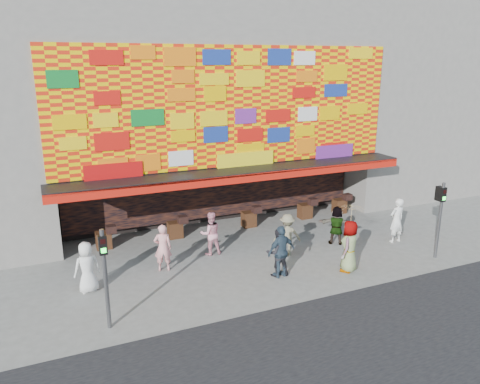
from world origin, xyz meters
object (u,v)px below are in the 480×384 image
at_px(ped_c, 278,252).
at_px(ped_h, 397,220).
at_px(signal_left, 105,268).
at_px(ped_d, 287,235).
at_px(ped_e, 281,252).
at_px(ped_a, 87,267).
at_px(ped_b, 163,248).
at_px(ped_g, 349,246).
at_px(ped_f, 337,225).
at_px(signal_right, 440,212).
at_px(ped_i, 211,233).
at_px(parasol, 352,216).

distance_m(ped_c, ped_h, 6.13).
distance_m(signal_left, ped_d, 7.72).
bearing_deg(ped_h, ped_e, 5.96).
xyz_separation_m(ped_a, ped_b, (2.70, 0.60, 0.01)).
height_order(ped_b, ped_c, ped_b).
height_order(ped_a, ped_g, ped_g).
bearing_deg(ped_e, ped_f, -161.68).
height_order(ped_b, ped_g, ped_g).
height_order(signal_right, ped_i, signal_right).
bearing_deg(ped_d, signal_left, 36.94).
bearing_deg(ped_h, ped_a, -6.02).
relative_size(ped_e, ped_f, 1.16).
bearing_deg(ped_i, ped_e, 123.34).
height_order(ped_g, ped_h, ped_g).
height_order(signal_left, ped_d, signal_left).
bearing_deg(ped_e, signal_left, 0.31).
bearing_deg(ped_g, signal_right, 136.14).
relative_size(ped_c, ped_e, 0.92).
distance_m(signal_right, ped_c, 6.55).
height_order(ped_b, ped_h, ped_h).
bearing_deg(ped_a, ped_h, 166.26).
height_order(ped_a, ped_e, ped_e).
bearing_deg(signal_left, parasol, 2.48).
bearing_deg(ped_a, ped_c, 156.25).
height_order(signal_left, signal_right, same).
distance_m(ped_d, ped_h, 4.91).
height_order(ped_d, ped_e, ped_e).
relative_size(ped_b, ped_e, 0.93).
distance_m(ped_c, ped_d, 1.89).
distance_m(ped_b, ped_h, 9.75).
xyz_separation_m(signal_left, parasol, (8.56, 0.37, 0.25)).
relative_size(signal_right, ped_a, 1.73).
bearing_deg(parasol, ped_a, 166.42).
distance_m(ped_f, ped_h, 2.56).
relative_size(signal_right, ped_d, 1.79).
distance_m(signal_right, ped_g, 3.96).
xyz_separation_m(ped_g, parasol, (0.00, 0.00, 1.15)).
bearing_deg(parasol, ped_b, 156.00).
relative_size(signal_left, ped_i, 1.73).
xyz_separation_m(ped_d, ped_g, (1.34, -2.17, 0.12)).
xyz_separation_m(ped_e, parasol, (2.48, -0.57, 1.16)).
bearing_deg(ped_f, ped_e, 62.57).
height_order(signal_left, ped_c, signal_left).
relative_size(signal_left, signal_right, 1.00).
height_order(ped_e, ped_f, ped_e).
height_order(signal_left, ped_h, signal_left).
xyz_separation_m(signal_right, ped_i, (-7.90, 3.81, -0.99)).
height_order(signal_left, ped_e, signal_left).
bearing_deg(parasol, signal_left, -177.52).
xyz_separation_m(signal_right, ped_b, (-9.99, 3.11, -0.98)).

